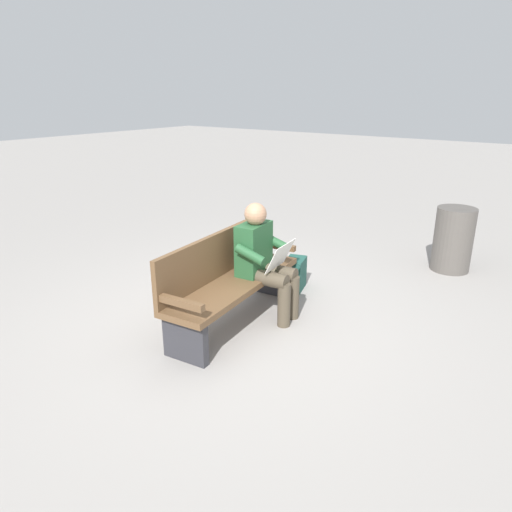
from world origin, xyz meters
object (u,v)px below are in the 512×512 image
Objects in this scene: bench_near at (229,279)px; backpack at (294,274)px; trash_bin at (453,239)px; person_seated at (264,258)px.

bench_near is 1.12m from backpack.
person_seated is at bearing -25.57° from trash_bin.
person_seated is 2.78m from trash_bin.
trash_bin is (-2.50, 1.20, -0.22)m from person_seated.
bench_near is 4.97× the size of backpack.
backpack is (-0.77, -0.11, -0.45)m from person_seated.
trash_bin is at bearing 142.97° from backpack.
backpack is 0.45× the size of trash_bin.
trash_bin reaches higher than backpack.
trash_bin is at bearing 147.11° from bench_near.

